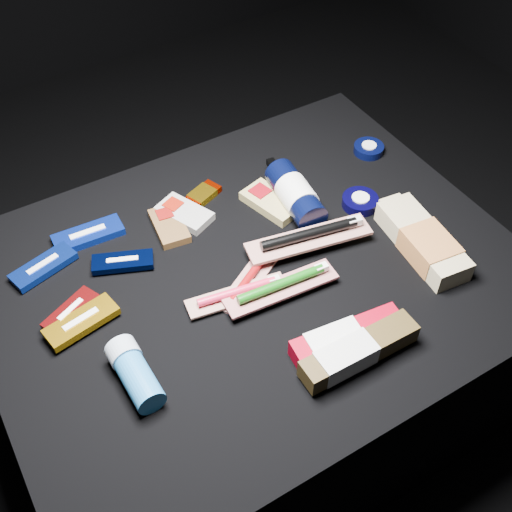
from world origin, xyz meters
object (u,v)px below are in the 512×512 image
deodorant_stick (135,373)px  toothpaste_carton_red (342,338)px  bodywash_bottle (423,242)px  lotion_bottle (295,195)px

deodorant_stick → toothpaste_carton_red: bearing=-20.0°
toothpaste_carton_red → bodywash_bottle: bearing=27.3°
lotion_bottle → toothpaste_carton_red: lotion_bottle is taller
bodywash_bottle → toothpaste_carton_red: bodywash_bottle is taller
lotion_bottle → bodywash_bottle: size_ratio=0.91×
bodywash_bottle → deodorant_stick: (-0.59, 0.01, 0.00)m
lotion_bottle → bodywash_bottle: lotion_bottle is taller
deodorant_stick → toothpaste_carton_red: (0.33, -0.11, -0.01)m
lotion_bottle → toothpaste_carton_red: 0.35m
lotion_bottle → bodywash_bottle: 0.27m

